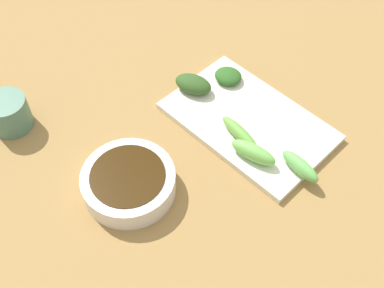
# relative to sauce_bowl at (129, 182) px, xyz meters

# --- Properties ---
(tabletop) EXTENTS (2.10, 2.10, 0.02)m
(tabletop) POSITION_rel_sauce_bowl_xyz_m (0.13, -0.04, -0.03)
(tabletop) COLOR olive
(tabletop) RESTS_ON ground
(sauce_bowl) EXTENTS (0.15, 0.15, 0.04)m
(sauce_bowl) POSITION_rel_sauce_bowl_xyz_m (0.00, 0.00, 0.00)
(sauce_bowl) COLOR silver
(sauce_bowl) RESTS_ON tabletop
(serving_plate) EXTENTS (0.18, 0.28, 0.01)m
(serving_plate) POSITION_rel_sauce_bowl_xyz_m (0.23, -0.04, -0.02)
(serving_plate) COLOR silver
(serving_plate) RESTS_ON tabletop
(broccoli_stalk_0) EXTENTS (0.04, 0.08, 0.03)m
(broccoli_stalk_0) POSITION_rel_sauce_bowl_xyz_m (0.18, -0.10, 0.00)
(broccoli_stalk_0) COLOR #70BC51
(broccoli_stalk_0) RESTS_ON serving_plate
(broccoli_stalk_1) EXTENTS (0.03, 0.08, 0.03)m
(broccoli_stalk_1) POSITION_rel_sauce_bowl_xyz_m (0.21, -0.17, 0.00)
(broccoli_stalk_1) COLOR #67B557
(broccoli_stalk_1) RESTS_ON serving_plate
(broccoli_leafy_2) EXTENTS (0.06, 0.08, 0.03)m
(broccoli_leafy_2) POSITION_rel_sauce_bowl_xyz_m (0.22, 0.08, 0.00)
(broccoli_leafy_2) COLOR #2F5120
(broccoli_leafy_2) RESTS_ON serving_plate
(broccoli_leafy_3) EXTENTS (0.06, 0.06, 0.02)m
(broccoli_leafy_3) POSITION_rel_sauce_bowl_xyz_m (0.28, 0.05, 0.00)
(broccoli_leafy_3) COLOR #2A5C20
(broccoli_leafy_3) RESTS_ON serving_plate
(broccoli_stalk_4) EXTENTS (0.03, 0.09, 0.02)m
(broccoli_stalk_4) POSITION_rel_sauce_bowl_xyz_m (0.19, -0.06, 0.00)
(broccoli_stalk_4) COLOR #65A340
(broccoli_stalk_4) RESTS_ON serving_plate
(tea_cup) EXTENTS (0.07, 0.07, 0.06)m
(tea_cup) POSITION_rel_sauce_bowl_xyz_m (-0.06, 0.25, 0.01)
(tea_cup) COLOR #4D7763
(tea_cup) RESTS_ON tabletop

